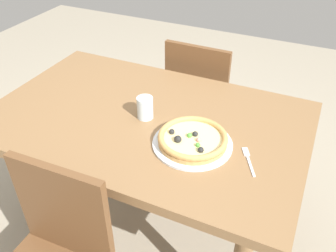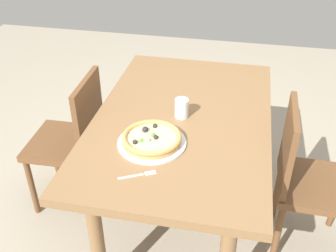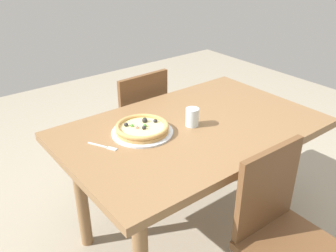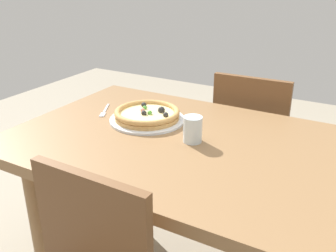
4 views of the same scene
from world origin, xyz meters
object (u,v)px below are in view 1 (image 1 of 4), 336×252
Objects in this scene: drinking_glass at (146,108)px; chair_far at (202,98)px; dining_table at (147,133)px; pizza at (193,139)px; plate at (192,144)px; fork at (248,159)px.

chair_far is at bearing 87.36° from drinking_glass.
dining_table is 0.31m from pizza.
chair_far is 0.84m from plate.
chair_far is at bearing 106.57° from plate.
pizza reaches higher than plate.
plate is 0.03m from pizza.
pizza is (0.26, -0.10, 0.13)m from dining_table.
fork is at bearing 1.62° from pizza.
fork is at bearing -10.86° from dining_table.
drinking_glass is (-0.49, 0.09, 0.05)m from fork.
chair_far is 0.74m from drinking_glass.
pizza is at bearing -72.50° from chair_far.
plate is at bearing 64.29° from fork.
pizza is at bearing -20.97° from dining_table.
fork is at bearing -10.31° from drinking_glass.
fork is (0.23, 0.01, -0.00)m from plate.
chair_far is 5.69× the size of fork.
chair_far reaches higher than fork.
chair_far is (0.04, 0.66, -0.17)m from dining_table.
chair_far is 3.13× the size of pizza.
drinking_glass is (-0.03, -0.67, 0.32)m from chair_far.
dining_table is 0.51m from fork.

